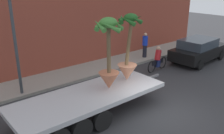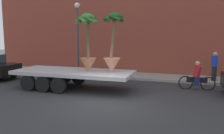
{
  "view_description": "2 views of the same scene",
  "coord_description": "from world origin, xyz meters",
  "px_view_note": "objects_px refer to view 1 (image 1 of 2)",
  "views": [
    {
      "loc": [
        -7.27,
        -5.62,
        5.23
      ],
      "look_at": [
        -0.41,
        2.78,
        1.38
      ],
      "focal_mm": 39.53,
      "sensor_mm": 36.0,
      "label": 1
    },
    {
      "loc": [
        3.33,
        -8.92,
        2.89
      ],
      "look_at": [
        -0.27,
        1.89,
        1.25
      ],
      "focal_mm": 36.77,
      "sensor_mm": 36.0,
      "label": 2
    }
  ],
  "objects_px": {
    "parked_car": "(198,50)",
    "pedestrian_near_gate": "(145,44)",
    "street_lamp": "(13,29)",
    "cyclist": "(158,60)",
    "flatbed_trailer": "(85,100)",
    "potted_palm_middle": "(128,55)",
    "potted_palm_rear": "(109,57)"
  },
  "relations": [
    {
      "from": "flatbed_trailer",
      "to": "cyclist",
      "type": "xyz_separation_m",
      "value": [
        6.46,
        1.86,
        -0.1
      ]
    },
    {
      "from": "cyclist",
      "to": "street_lamp",
      "type": "relative_size",
      "value": 0.38
    },
    {
      "from": "flatbed_trailer",
      "to": "cyclist",
      "type": "bearing_deg",
      "value": 16.04
    },
    {
      "from": "potted_palm_rear",
      "to": "cyclist",
      "type": "distance_m",
      "value": 5.89
    },
    {
      "from": "flatbed_trailer",
      "to": "potted_palm_middle",
      "type": "xyz_separation_m",
      "value": [
        2.4,
        0.15,
        1.37
      ]
    },
    {
      "from": "pedestrian_near_gate",
      "to": "flatbed_trailer",
      "type": "bearing_deg",
      "value": -152.48
    },
    {
      "from": "potted_palm_rear",
      "to": "potted_palm_middle",
      "type": "bearing_deg",
      "value": 10.08
    },
    {
      "from": "cyclist",
      "to": "street_lamp",
      "type": "xyz_separation_m",
      "value": [
        -7.69,
        1.7,
        2.56
      ]
    },
    {
      "from": "potted_palm_rear",
      "to": "potted_palm_middle",
      "type": "distance_m",
      "value": 1.29
    },
    {
      "from": "flatbed_trailer",
      "to": "street_lamp",
      "type": "distance_m",
      "value": 4.5
    },
    {
      "from": "street_lamp",
      "to": "parked_car",
      "type": "bearing_deg",
      "value": -11.71
    },
    {
      "from": "cyclist",
      "to": "pedestrian_near_gate",
      "type": "height_order",
      "value": "pedestrian_near_gate"
    },
    {
      "from": "parked_car",
      "to": "street_lamp",
      "type": "height_order",
      "value": "street_lamp"
    },
    {
      "from": "potted_palm_middle",
      "to": "pedestrian_near_gate",
      "type": "xyz_separation_m",
      "value": [
        5.07,
        3.74,
        -1.1
      ]
    },
    {
      "from": "potted_palm_rear",
      "to": "street_lamp",
      "type": "bearing_deg",
      "value": 123.36
    },
    {
      "from": "potted_palm_rear",
      "to": "pedestrian_near_gate",
      "type": "distance_m",
      "value": 7.57
    },
    {
      "from": "flatbed_trailer",
      "to": "cyclist",
      "type": "relative_size",
      "value": 3.98
    },
    {
      "from": "potted_palm_middle",
      "to": "parked_car",
      "type": "height_order",
      "value": "potted_palm_middle"
    },
    {
      "from": "potted_palm_middle",
      "to": "parked_car",
      "type": "relative_size",
      "value": 0.63
    },
    {
      "from": "flatbed_trailer",
      "to": "street_lamp",
      "type": "bearing_deg",
      "value": 109.15
    },
    {
      "from": "cyclist",
      "to": "parked_car",
      "type": "relative_size",
      "value": 0.4
    },
    {
      "from": "flatbed_trailer",
      "to": "potted_palm_middle",
      "type": "height_order",
      "value": "potted_palm_middle"
    },
    {
      "from": "potted_palm_middle",
      "to": "flatbed_trailer",
      "type": "bearing_deg",
      "value": -176.36
    },
    {
      "from": "pedestrian_near_gate",
      "to": "street_lamp",
      "type": "xyz_separation_m",
      "value": [
        -8.71,
        -0.33,
        2.19
      ]
    },
    {
      "from": "potted_palm_rear",
      "to": "street_lamp",
      "type": "xyz_separation_m",
      "value": [
        -2.39,
        3.63,
        0.89
      ]
    },
    {
      "from": "flatbed_trailer",
      "to": "street_lamp",
      "type": "xyz_separation_m",
      "value": [
        -1.24,
        3.56,
        2.46
      ]
    },
    {
      "from": "cyclist",
      "to": "parked_car",
      "type": "bearing_deg",
      "value": -9.97
    },
    {
      "from": "potted_palm_middle",
      "to": "cyclist",
      "type": "distance_m",
      "value": 4.64
    },
    {
      "from": "potted_palm_rear",
      "to": "potted_palm_middle",
      "type": "relative_size",
      "value": 1.0
    },
    {
      "from": "parked_car",
      "to": "pedestrian_near_gate",
      "type": "relative_size",
      "value": 2.72
    },
    {
      "from": "potted_palm_rear",
      "to": "pedestrian_near_gate",
      "type": "relative_size",
      "value": 1.71
    },
    {
      "from": "flatbed_trailer",
      "to": "pedestrian_near_gate",
      "type": "height_order",
      "value": "pedestrian_near_gate"
    }
  ]
}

